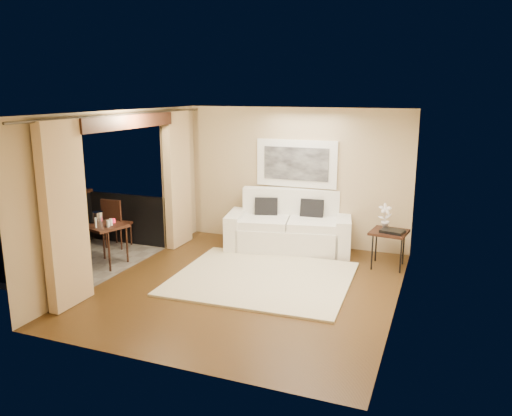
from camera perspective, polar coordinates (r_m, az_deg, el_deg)
The scene contains 18 objects.
floor at distance 7.96m, azimuth -0.89°, elevation -8.93°, with size 5.00×5.00×0.00m, color #4F3517.
room_shell at distance 8.42m, azimuth -14.70°, elevation 9.54°, with size 5.00×6.40×5.00m.
balcony at distance 9.57m, azimuth -19.62°, elevation -4.72°, with size 1.81×2.60×1.17m.
curtains at distance 8.56m, azimuth -14.13°, elevation 1.61°, with size 0.16×4.80×2.64m.
artwork at distance 9.79m, azimuth 4.63°, elevation 5.08°, with size 1.62×0.07×0.92m.
rug at distance 8.23m, azimuth 0.70°, elevation -8.03°, with size 2.81×2.45×0.04m, color beige.
sofa at distance 9.71m, azimuth 3.78°, elevation -2.34°, with size 2.50×1.45×1.13m.
side_table at distance 8.91m, azimuth 14.96°, elevation -2.92°, with size 0.67×0.67×0.65m.
tray at distance 8.80m, azimuth 15.35°, elevation -2.58°, with size 0.38×0.28×0.05m, color black.
orchid at distance 8.99m, azimuth 14.54°, elevation -0.89°, with size 0.23×0.16×0.45m, color white.
bistro_table at distance 9.09m, azimuth -16.86°, elevation -2.36°, with size 0.78×0.78×0.73m.
balcony_chair_far at distance 10.04m, azimuth -15.87°, elevation -1.28°, with size 0.44×0.45×0.98m.
balcony_chair_near at distance 9.21m, azimuth -21.96°, elevation -3.53°, with size 0.45×0.45×0.86m.
ice_bucket at distance 9.20m, azimuth -17.61°, elevation -1.04°, with size 0.18×0.18×0.20m, color silver.
candle at distance 9.16m, azimuth -15.96°, elevation -1.41°, with size 0.06×0.06×0.07m, color red.
vase at distance 8.89m, azimuth -17.85°, elevation -1.62°, with size 0.04×0.04×0.18m, color white.
glass_a at distance 8.90m, azimuth -16.57°, elevation -1.71°, with size 0.06×0.06×0.12m, color silver.
glass_b at distance 8.97m, azimuth -16.26°, elevation -1.56°, with size 0.06×0.06×0.12m, color white.
Camera 1 is at (2.78, -6.82, 3.00)m, focal length 35.00 mm.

